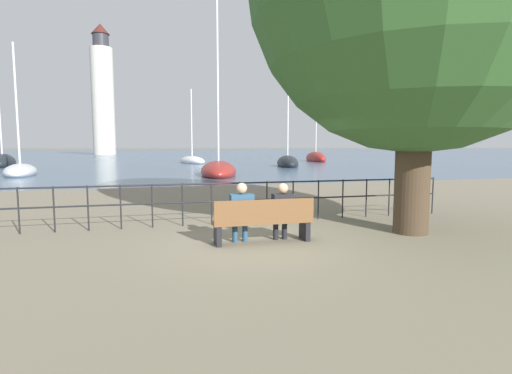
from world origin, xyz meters
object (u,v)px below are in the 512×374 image
(sailboat_2, at_px, (288,163))
(sailboat_3, at_px, (218,170))
(sailboat_1, at_px, (316,158))
(sailboat_5, at_px, (192,161))
(sailboat_0, at_px, (3,163))
(harbor_lighthouse, at_px, (103,95))
(sailboat_4, at_px, (20,171))
(seated_person_left, at_px, (241,210))
(park_bench, at_px, (263,221))
(seated_person_right, at_px, (282,209))

(sailboat_2, bearing_deg, sailboat_3, -119.45)
(sailboat_1, relative_size, sailboat_5, 1.37)
(sailboat_0, relative_size, harbor_lighthouse, 0.26)
(sailboat_4, distance_m, sailboat_5, 20.85)
(seated_person_left, relative_size, sailboat_0, 0.16)
(park_bench, xyz_separation_m, sailboat_2, (10.56, 28.58, -0.10))
(park_bench, relative_size, sailboat_2, 0.25)
(sailboat_1, height_order, sailboat_4, sailboat_1)
(seated_person_left, bearing_deg, seated_person_right, 0.14)
(seated_person_left, distance_m, sailboat_0, 38.21)
(sailboat_0, height_order, sailboat_1, sailboat_1)
(seated_person_right, height_order, sailboat_2, sailboat_2)
(sailboat_4, bearing_deg, sailboat_0, 101.31)
(sailboat_5, relative_size, harbor_lighthouse, 0.29)
(seated_person_right, height_order, sailboat_0, sailboat_0)
(park_bench, relative_size, sailboat_3, 0.16)
(park_bench, bearing_deg, seated_person_left, 169.68)
(park_bench, height_order, sailboat_1, sailboat_1)
(sailboat_3, xyz_separation_m, sailboat_5, (0.22, 19.60, -0.05))
(sailboat_1, bearing_deg, seated_person_right, -105.19)
(sailboat_0, xyz_separation_m, sailboat_5, (18.19, 3.59, -0.09))
(sailboat_1, relative_size, harbor_lighthouse, 0.40)
(seated_person_left, xyz_separation_m, sailboat_1, (18.95, 40.23, -0.27))
(sailboat_0, height_order, sailboat_3, sailboat_3)
(sailboat_1, bearing_deg, sailboat_0, -162.33)
(sailboat_1, bearing_deg, harbor_lighthouse, 129.71)
(sailboat_4, xyz_separation_m, sailboat_5, (13.18, 16.16, 0.01))
(sailboat_1, bearing_deg, seated_person_left, -106.20)
(sailboat_2, xyz_separation_m, sailboat_4, (-21.23, -6.04, -0.06))
(park_bench, distance_m, sailboat_0, 38.45)
(sailboat_0, bearing_deg, harbor_lighthouse, 74.26)
(sailboat_2, height_order, harbor_lighthouse, harbor_lighthouse)
(sailboat_0, bearing_deg, sailboat_2, -26.43)
(sailboat_2, bearing_deg, seated_person_right, -97.92)
(seated_person_right, bearing_deg, park_bench, -169.41)
(park_bench, relative_size, seated_person_right, 1.70)
(sailboat_4, bearing_deg, sailboat_3, -25.27)
(sailboat_0, xyz_separation_m, sailboat_2, (26.24, -6.53, -0.03))
(sailboat_5, bearing_deg, sailboat_3, -104.16)
(sailboat_2, relative_size, sailboat_3, 0.66)
(seated_person_right, relative_size, sailboat_1, 0.10)
(sailboat_3, bearing_deg, sailboat_4, 174.36)
(seated_person_left, xyz_separation_m, sailboat_4, (-10.24, 22.46, -0.40))
(seated_person_right, relative_size, sailboat_3, 0.10)
(seated_person_left, xyz_separation_m, sailboat_0, (-15.25, 35.03, -0.30))
(sailboat_1, height_order, sailboat_5, sailboat_1)
(seated_person_right, bearing_deg, sailboat_0, 114.70)
(sailboat_3, relative_size, sailboat_5, 1.44)
(park_bench, bearing_deg, sailboat_3, 83.16)
(park_bench, height_order, sailboat_2, sailboat_2)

